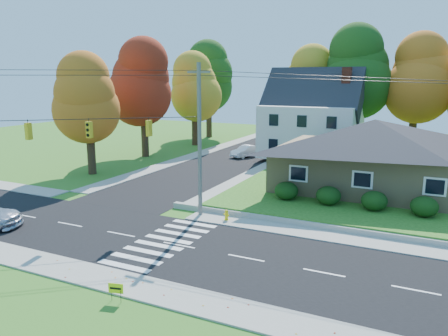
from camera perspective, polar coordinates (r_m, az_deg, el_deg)
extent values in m
plane|color=#3D7923|center=(24.52, -5.90, -10.04)|extent=(120.00, 120.00, 0.00)
cube|color=black|center=(24.52, -5.90, -10.01)|extent=(90.00, 8.00, 0.02)
cube|color=black|center=(50.39, 1.78, 1.41)|extent=(8.00, 44.00, 0.02)
cube|color=#9C9A90|center=(28.62, -0.64, -6.65)|extent=(90.00, 2.00, 0.08)
cube|color=#9C9A90|center=(20.79, -13.33, -14.36)|extent=(90.00, 2.00, 0.08)
cube|color=#3D7923|center=(41.30, 26.36, -1.81)|extent=(30.00, 30.00, 0.50)
cube|color=tan|center=(36.24, 18.76, 0.04)|extent=(14.00, 10.00, 3.20)
pyramid|color=#26262B|center=(35.82, 19.05, 4.27)|extent=(14.60, 10.60, 2.20)
cube|color=silver|center=(49.18, 11.34, 4.81)|extent=(10.00, 8.00, 5.60)
pyramid|color=#26262B|center=(48.87, 11.53, 9.47)|extent=(10.40, 8.40, 2.40)
cube|color=brown|center=(48.24, 15.49, 6.87)|extent=(0.90, 0.90, 9.60)
ellipsoid|color=#163A10|center=(31.52, 8.15, -2.94)|extent=(1.70, 1.70, 1.27)
ellipsoid|color=#163A10|center=(30.80, 13.49, -3.51)|extent=(1.70, 1.70, 1.27)
ellipsoid|color=#163A10|center=(30.35, 19.04, -4.06)|extent=(1.70, 1.70, 1.27)
ellipsoid|color=#163A10|center=(30.20, 24.70, -4.59)|extent=(1.70, 1.70, 1.27)
cylinder|color=#666059|center=(28.31, -3.21, 3.47)|extent=(0.26, 0.26, 10.00)
cube|color=#666059|center=(28.02, -3.32, 12.41)|extent=(1.60, 0.12, 0.12)
cube|color=gold|center=(28.33, -24.17, 4.40)|extent=(0.26, 0.34, 1.00)
cube|color=gold|center=(27.86, -17.18, 4.80)|extent=(0.34, 0.26, 1.00)
cube|color=gold|center=(27.83, -9.77, 5.14)|extent=(0.26, 0.34, 1.00)
cylinder|color=black|center=(27.95, -20.41, 5.95)|extent=(13.02, 10.43, 0.04)
cylinder|color=#3F2A19|center=(55.46, 10.89, 5.49)|extent=(0.80, 0.80, 5.40)
sphere|color=#B99323|center=(55.18, 11.05, 9.52)|extent=(6.72, 6.72, 6.72)
sphere|color=#B99323|center=(55.15, 11.12, 11.26)|extent=(5.91, 5.91, 5.91)
sphere|color=#B99323|center=(55.16, 11.19, 13.01)|extent=(5.11, 5.11, 5.11)
cylinder|color=#3F2A19|center=(53.22, 16.91, 5.43)|extent=(0.86, 0.86, 6.30)
sphere|color=#224F16|center=(52.95, 17.20, 10.32)|extent=(7.84, 7.84, 7.84)
sphere|color=#224F16|center=(52.95, 17.33, 12.44)|extent=(6.90, 6.90, 6.90)
sphere|color=#224F16|center=(53.03, 17.47, 14.55)|extent=(5.96, 5.96, 5.96)
cylinder|color=#3F2A19|center=(53.67, 23.41, 4.77)|extent=(0.83, 0.83, 5.85)
sphere|color=#C6631B|center=(53.39, 23.78, 9.27)|extent=(7.28, 7.28, 7.28)
sphere|color=#C6631B|center=(53.37, 23.95, 11.22)|extent=(6.41, 6.41, 6.41)
sphere|color=#C6631B|center=(53.41, 24.11, 13.16)|extent=(5.53, 5.53, 5.53)
cylinder|color=#3F2A19|center=(43.22, -16.98, 2.48)|extent=(0.77, 0.77, 4.95)
sphere|color=#C6631B|center=(42.82, -17.27, 7.20)|extent=(6.16, 6.16, 6.16)
sphere|color=#C6631B|center=(42.74, -17.40, 9.26)|extent=(5.42, 5.42, 5.42)
sphere|color=#C6631B|center=(42.71, -17.53, 11.32)|extent=(4.68, 4.68, 4.68)
cylinder|color=#3F2A19|center=(51.46, -10.32, 4.73)|extent=(0.83, 0.83, 5.85)
sphere|color=maroon|center=(51.13, -10.49, 9.43)|extent=(7.28, 7.28, 7.28)
sphere|color=maroon|center=(51.09, -10.57, 11.47)|extent=(6.41, 6.41, 6.41)
sphere|color=maroon|center=(51.12, -10.65, 13.51)|extent=(5.53, 5.53, 5.53)
cylinder|color=#3F2A19|center=(59.32, -3.84, 5.59)|extent=(0.80, 0.80, 5.40)
sphere|color=#B99323|center=(59.03, -3.90, 9.36)|extent=(6.72, 6.72, 6.72)
sphere|color=#B99323|center=(58.98, -3.92, 10.99)|extent=(5.91, 5.91, 5.91)
sphere|color=#B99323|center=(58.98, -3.94, 12.62)|extent=(5.11, 5.11, 5.11)
cylinder|color=#3F2A19|center=(67.22, -1.97, 6.72)|extent=(0.86, 0.86, 6.30)
sphere|color=#224F16|center=(66.97, -2.00, 10.61)|extent=(7.84, 7.84, 7.84)
sphere|color=#224F16|center=(66.96, -2.01, 12.28)|extent=(6.90, 6.90, 6.90)
sphere|color=#224F16|center=(67.00, -2.02, 13.96)|extent=(5.96, 5.96, 5.96)
imported|color=white|center=(50.57, 2.90, 2.21)|extent=(2.74, 4.23, 1.32)
cylinder|color=yellow|center=(28.31, 0.32, -6.84)|extent=(0.33, 0.33, 0.09)
cylinder|color=yellow|center=(28.22, 0.32, -6.31)|extent=(0.22, 0.22, 0.51)
sphere|color=yellow|center=(28.13, 0.32, -5.72)|extent=(0.24, 0.24, 0.24)
cylinder|color=yellow|center=(28.19, 0.32, -6.13)|extent=(0.43, 0.21, 0.11)
cylinder|color=black|center=(19.38, -14.47, -15.69)|extent=(0.02, 0.02, 0.54)
cylinder|color=black|center=(19.11, -13.34, -16.05)|extent=(0.02, 0.02, 0.54)
cube|color=#EFF210|center=(19.10, -13.96, -15.01)|extent=(0.63, 0.19, 0.43)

